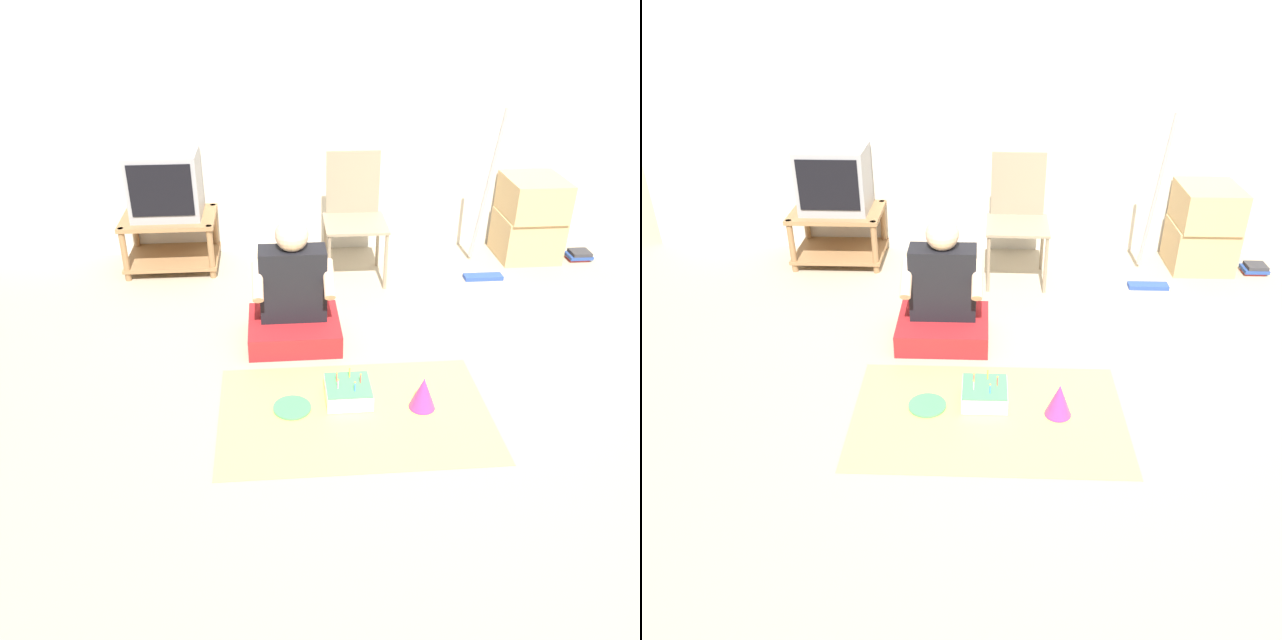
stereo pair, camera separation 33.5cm
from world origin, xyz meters
The scene contains 13 objects.
ground_plane centered at (0.00, 0.00, 0.00)m, with size 16.00×16.00×0.00m, color tan.
wall_back centered at (0.00, 2.03, 1.27)m, with size 6.40×0.06×2.55m.
tv_stand centered at (-1.66, 1.75, 0.24)m, with size 0.68×0.50×0.40m.
tv centered at (-1.66, 1.77, 0.64)m, with size 0.49×0.40×0.46m.
folding_chair centered at (-0.33, 1.54, 0.50)m, with size 0.44×0.43×0.88m.
cardboard_box_stack centered at (1.06, 1.73, 0.31)m, with size 0.45×0.48×0.62m.
dust_mop centered at (0.62, 1.45, 0.36)m, with size 0.28×0.40×1.22m.
book_pile centered at (1.46, 1.63, 0.04)m, with size 0.18×0.14×0.07m.
person_seated centered at (-0.80, 0.64, 0.26)m, with size 0.55×0.47×0.84m.
party_cloth centered at (-0.52, -0.13, 0.00)m, with size 1.40×0.88×0.01m.
birthday_cake centered at (-0.54, -0.01, 0.05)m, with size 0.24×0.24×0.16m.
party_hat_blue centered at (-0.16, -0.11, 0.10)m, with size 0.14×0.14×0.18m.
paper_plate centered at (-0.84, -0.06, 0.01)m, with size 0.20×0.20×0.01m.
Camera 2 is at (-0.56, -2.65, 2.03)m, focal length 35.00 mm.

